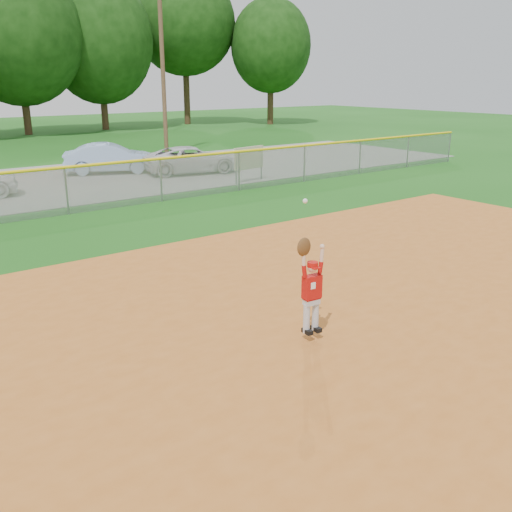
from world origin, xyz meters
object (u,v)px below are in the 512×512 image
(car_blue, at_px, (110,158))
(sponsor_sign, at_px, (249,159))
(car_white_b, at_px, (192,160))
(ballplayer, at_px, (311,286))

(car_blue, relative_size, sponsor_sign, 2.47)
(car_white_b, height_order, sponsor_sign, sponsor_sign)
(car_blue, distance_m, car_white_b, 3.68)
(car_blue, xyz_separation_m, ballplayer, (-4.41, -18.30, 0.28))
(car_white_b, xyz_separation_m, sponsor_sign, (0.71, -3.40, 0.34))
(car_blue, height_order, ballplayer, ballplayer)
(car_blue, distance_m, ballplayer, 18.83)
(ballplayer, bearing_deg, car_white_b, 65.42)
(sponsor_sign, bearing_deg, ballplayer, -122.44)
(sponsor_sign, bearing_deg, car_blue, 123.35)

